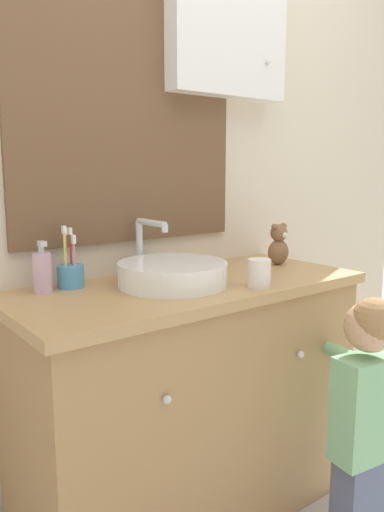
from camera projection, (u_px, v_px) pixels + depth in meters
name	position (u px, v px, depth m)	size (l,w,h in m)	color
wall_back	(146.00, 150.00, 1.82)	(3.20, 0.18, 2.50)	beige
vanity_counter	(190.00, 401.00, 1.74)	(1.21, 0.53, 0.85)	#A37A4C
sink_basin	(172.00, 272.00, 1.62)	(0.36, 0.40, 0.21)	white
toothbrush_holder	(71.00, 274.00, 1.59)	(0.09, 0.09, 0.20)	#4C93C6
soap_dispenser	(42.00, 272.00, 1.52)	(0.06, 0.06, 0.16)	#CCA3BC
child_figure	(365.00, 405.00, 1.55)	(0.24, 0.41, 0.85)	slate
teddy_bear	(279.00, 245.00, 1.97)	(0.09, 0.08, 0.16)	brown
drinking_cup	(259.00, 273.00, 1.59)	(0.07, 0.07, 0.09)	silver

